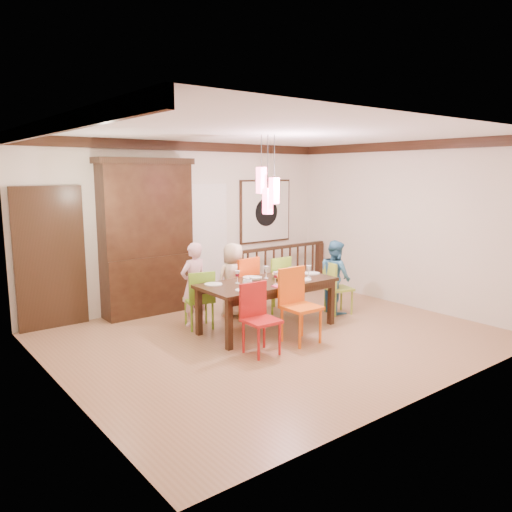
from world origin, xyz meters
TOP-DOWN VIEW (x-y plane):
  - floor at (0.00, 0.00)m, footprint 6.00×6.00m
  - ceiling at (0.00, 0.00)m, footprint 6.00×6.00m
  - wall_back at (0.00, 2.50)m, footprint 6.00×0.00m
  - wall_left at (-3.00, 0.00)m, footprint 0.00×5.00m
  - wall_right at (3.00, 0.00)m, footprint 0.00×5.00m
  - crown_molding at (0.00, 0.00)m, footprint 6.00×5.00m
  - panel_door at (-2.40, 2.45)m, footprint 1.04×0.07m
  - white_doorway at (0.35, 2.46)m, footprint 0.97×0.05m
  - painting at (1.80, 2.46)m, footprint 1.25×0.06m
  - pendant_cluster at (0.13, 0.35)m, footprint 0.27×0.21m
  - dining_table at (0.13, 0.35)m, footprint 2.11×0.98m
  - chair_far_left at (-0.64, 1.06)m, footprint 0.50×0.50m
  - chair_far_mid at (0.20, 1.14)m, footprint 0.50×0.50m
  - chair_far_right at (0.87, 1.09)m, footprint 0.44×0.44m
  - chair_near_left at (-0.59, -0.42)m, footprint 0.43×0.43m
  - chair_near_mid at (0.13, -0.40)m, footprint 0.48×0.48m
  - chair_end_right at (1.63, 0.29)m, footprint 0.49×0.49m
  - china_hutch at (-0.88, 2.30)m, footprint 1.65×0.46m
  - balustrade at (1.81, 1.95)m, footprint 2.22×0.12m
  - person_far_left at (-0.63, 1.22)m, footprint 0.52×0.38m
  - person_far_mid at (0.13, 1.24)m, footprint 0.64×0.45m
  - person_end_right at (1.64, 0.37)m, footprint 0.61×0.70m
  - serving_bowl at (0.41, 0.29)m, footprint 0.46×0.46m
  - small_bowl at (0.00, 0.47)m, footprint 0.21×0.21m
  - cup_left at (-0.34, 0.22)m, footprint 0.15×0.15m
  - cup_right at (0.80, 0.56)m, footprint 0.14×0.14m
  - plate_far_left at (-0.64, 0.64)m, footprint 0.26×0.26m
  - plate_far_mid at (0.08, 0.69)m, footprint 0.26×0.26m
  - plate_far_right at (0.79, 0.70)m, footprint 0.26×0.26m
  - plate_near_left at (-0.50, 0.07)m, footprint 0.26×0.26m
  - plate_near_mid at (0.60, 0.08)m, footprint 0.26×0.26m
  - plate_end_right at (1.05, 0.34)m, footprint 0.26×0.26m
  - wine_glass_a at (-0.31, 0.50)m, footprint 0.08×0.08m
  - wine_glass_b at (0.25, 0.52)m, footprint 0.08×0.08m
  - wine_glass_c at (0.08, 0.09)m, footprint 0.08×0.08m
  - wine_glass_d at (0.81, 0.16)m, footprint 0.08×0.08m
  - napkin at (0.03, -0.04)m, footprint 0.18×0.14m

SIDE VIEW (x-z plane):
  - floor at x=0.00m, z-range 0.00..0.00m
  - balustrade at x=1.81m, z-range 0.02..0.98m
  - chair_end_right at x=1.63m, z-range 0.06..0.95m
  - chair_far_left at x=-0.64m, z-range 0.07..0.97m
  - chair_near_left at x=-0.59m, z-range 0.07..1.00m
  - chair_far_right at x=0.87m, z-range 0.07..1.03m
  - chair_far_mid at x=0.20m, z-range 0.07..1.08m
  - chair_near_mid at x=0.13m, z-range 0.08..1.12m
  - person_far_mid at x=0.13m, z-range 0.00..1.23m
  - person_end_right at x=1.64m, z-range 0.00..1.24m
  - person_far_left at x=-0.63m, z-range 0.00..1.31m
  - dining_table at x=0.13m, z-range 0.29..1.04m
  - plate_far_left at x=-0.64m, z-range 0.75..0.76m
  - plate_far_mid at x=0.08m, z-range 0.75..0.76m
  - plate_far_right at x=0.79m, z-range 0.75..0.76m
  - plate_near_left at x=-0.50m, z-range 0.75..0.76m
  - plate_near_mid at x=0.60m, z-range 0.75..0.76m
  - plate_end_right at x=1.05m, z-range 0.75..0.76m
  - napkin at x=0.03m, z-range 0.75..0.76m
  - small_bowl at x=0.00m, z-range 0.75..0.81m
  - serving_bowl at x=0.41m, z-range 0.75..0.84m
  - cup_right at x=0.80m, z-range 0.75..0.85m
  - cup_left at x=-0.34m, z-range 0.75..0.86m
  - wine_glass_a at x=-0.31m, z-range 0.75..0.94m
  - wine_glass_b at x=0.25m, z-range 0.75..0.94m
  - wine_glass_c at x=0.08m, z-range 0.75..0.94m
  - wine_glass_d at x=0.81m, z-range 0.75..0.94m
  - panel_door at x=-2.40m, z-range -0.07..2.17m
  - white_doorway at x=0.35m, z-range -0.06..2.16m
  - china_hutch at x=-0.88m, z-range 0.00..2.60m
  - wall_back at x=0.00m, z-range -1.55..4.45m
  - wall_left at x=-3.00m, z-range -1.05..3.95m
  - wall_right at x=3.00m, z-range -1.05..3.95m
  - painting at x=1.80m, z-range 0.97..2.22m
  - pendant_cluster at x=0.13m, z-range 1.54..2.68m
  - crown_molding at x=0.00m, z-range 2.74..2.90m
  - ceiling at x=0.00m, z-range 2.90..2.90m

